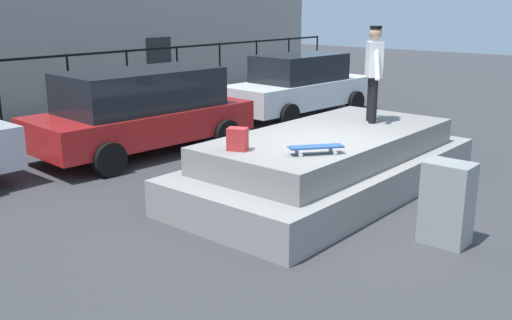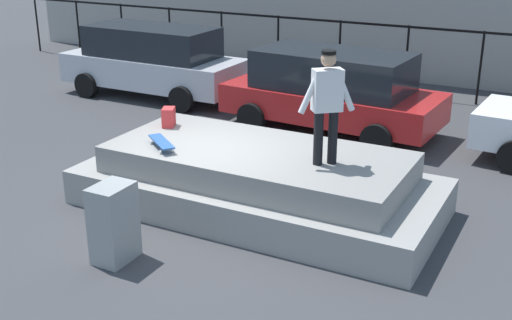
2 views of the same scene
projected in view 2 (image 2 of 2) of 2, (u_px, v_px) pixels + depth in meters
The scene contains 9 objects.
ground_plane at pixel (202, 207), 10.64m from camera, with size 60.00×60.00×0.00m, color #38383A.
concrete_ledge at pixel (258, 182), 10.48m from camera, with size 5.76×2.66×1.00m.
skateboarder at pixel (327, 100), 9.37m from camera, with size 0.71×0.62×1.69m.
skateboard at pixel (161, 142), 10.32m from camera, with size 0.74×0.63×0.12m.
backpack at pixel (169, 117), 11.37m from camera, with size 0.28×0.20×0.33m, color red.
car_silver_hatchback_near at pixel (153, 60), 16.85m from camera, with size 4.80×2.05×1.81m.
car_red_hatchback_mid at pixel (333, 89), 14.14m from camera, with size 4.78×2.42×1.75m.
utility_box at pixel (114, 223), 8.85m from camera, with size 0.44×0.60×1.10m, color gray.
fence_row at pixel (373, 45), 17.21m from camera, with size 24.06×0.06×1.83m.
Camera 2 is at (5.30, -8.17, 4.45)m, focal length 46.00 mm.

